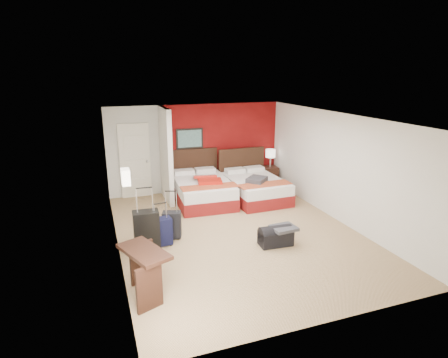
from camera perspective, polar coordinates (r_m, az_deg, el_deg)
name	(u,v)px	position (r m, az deg, el deg)	size (l,w,h in m)	color
ground	(237,232)	(8.24, 2.00, -8.16)	(6.50, 6.50, 0.00)	tan
room_walls	(159,167)	(8.77, -9.94, 1.83)	(5.02, 6.52, 2.50)	silver
red_accent_panel	(221,147)	(11.01, -0.48, 4.99)	(3.50, 0.04, 2.50)	maroon
partition_wall	(166,155)	(9.98, -8.85, 3.60)	(0.12, 1.20, 2.50)	silver
entry_door	(135,161)	(10.50, -13.44, 2.71)	(0.82, 0.06, 2.05)	silver
bed_left	(203,191)	(9.97, -3.25, -1.91)	(1.41, 2.01, 0.60)	white
bed_right	(255,189)	(10.22, 4.80, -1.52)	(1.36, 1.94, 0.58)	white
red_suitcase_open	(207,179)	(9.80, -2.56, -0.05)	(0.60, 0.83, 0.10)	#B41A0F
jacket_bundle	(257,180)	(9.82, 5.04, -0.12)	(0.53, 0.43, 0.13)	#3D3D43
nightstand	(270,176)	(11.45, 7.01, 0.43)	(0.43, 0.43, 0.60)	black
table_lamp	(270,158)	(11.31, 7.11, 3.18)	(0.30, 0.30, 0.53)	silver
suitcase_black	(147,231)	(7.57, -11.76, -7.74)	(0.50, 0.31, 0.75)	black
suitcase_charcoal	(172,226)	(7.95, -7.96, -7.10)	(0.38, 0.23, 0.56)	black
suitcase_navy	(161,233)	(7.65, -9.54, -8.12)	(0.40, 0.25, 0.56)	black
duffel_bag	(276,237)	(7.70, 7.89, -8.80)	(0.66, 0.35, 0.34)	black
jacket_draped	(284,228)	(7.64, 9.13, -7.40)	(0.49, 0.41, 0.06)	#3E3F44
desk	(145,273)	(6.10, -11.95, -13.82)	(0.47, 0.94, 0.78)	black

